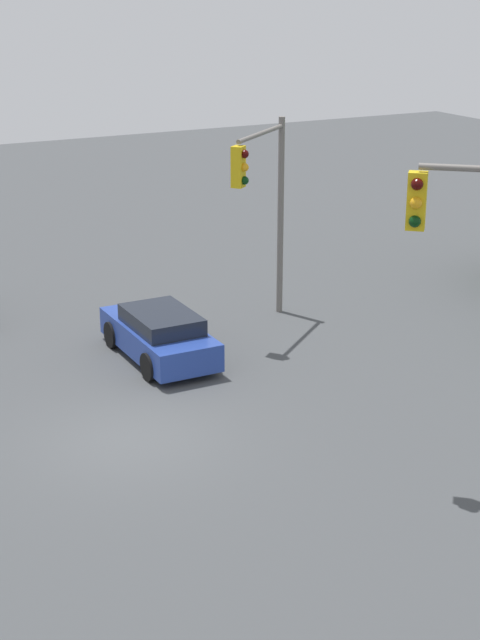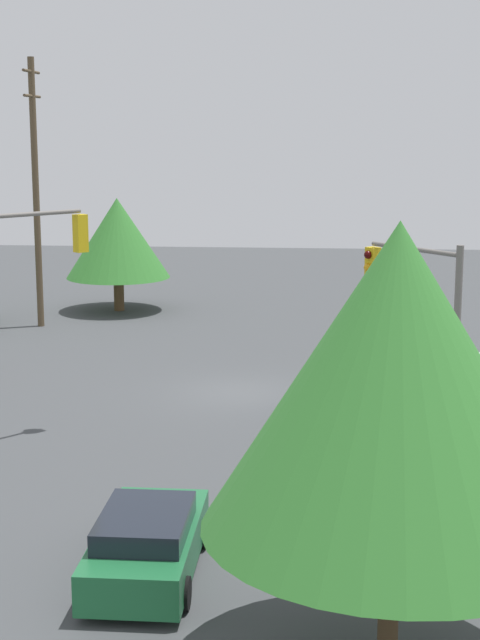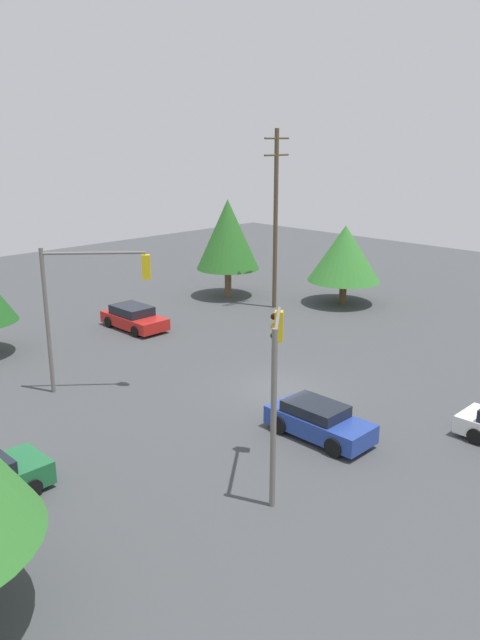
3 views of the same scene
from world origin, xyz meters
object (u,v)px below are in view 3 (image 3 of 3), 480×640
traffic_signal_main (87,294)px  sedan_red (134,318)px  traffic_signal_cross (275,372)px  sedan_blue (319,421)px

traffic_signal_main → sedan_red: bearing=84.5°
traffic_signal_main → traffic_signal_cross: 10.90m
sedan_blue → traffic_signal_main: (3.56, -9.90, 3.81)m
sedan_red → traffic_signal_main: (6.89, 6.44, 3.82)m
sedan_red → sedan_blue: bearing=78.5°
sedan_red → traffic_signal_cross: traffic_signal_cross is taller
sedan_red → sedan_blue: sedan_red is taller
sedan_red → traffic_signal_cross: size_ratio=0.76×
traffic_signal_main → traffic_signal_cross: (0.06, 10.89, -0.57)m
sedan_red → traffic_signal_cross: 18.95m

